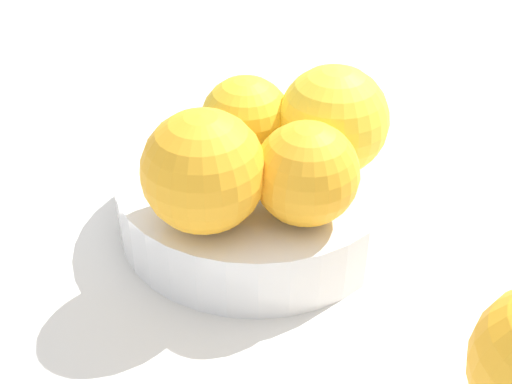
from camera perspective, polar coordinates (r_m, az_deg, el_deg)
The scene contains 6 objects.
ground_plane at distance 49.57cm, azimuth -0.00°, elevation -3.46°, with size 110.00×110.00×2.00cm, color silver.
fruit_bowl at distance 47.69cm, azimuth -0.00°, elevation -0.55°, with size 19.21×19.21×4.44cm.
orange_in_bowl_0 at distance 39.69cm, azimuth -4.42°, elevation 1.74°, with size 7.45×7.45×7.45cm, color #F9A823.
orange_in_bowl_1 at distance 45.91cm, azimuth -0.85°, elevation 5.96°, with size 6.20×6.20×6.20cm, color yellow.
orange_in_bowl_2 at distance 45.10cm, azimuth 6.50°, elevation 5.99°, with size 7.36×7.36×7.36cm, color yellow.
orange_in_bowl_3 at distance 40.42cm, azimuth 4.25°, elevation 1.53°, with size 6.39×6.39×6.39cm, color #F9A823.
Camera 1 is at (-7.05, 38.00, 30.04)cm, focal length 47.69 mm.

